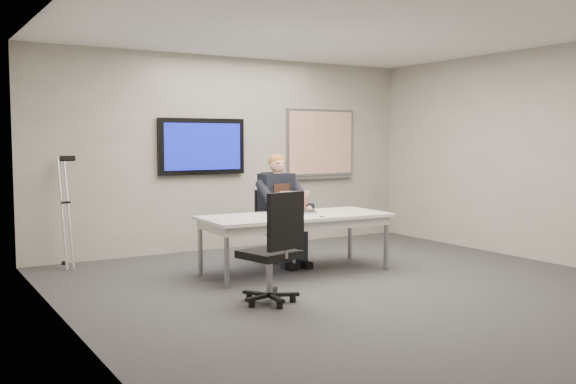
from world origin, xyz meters
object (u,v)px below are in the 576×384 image
office_chair_far (274,239)px  office_chair_near (273,269)px  conference_table (295,221)px  laptop (298,207)px  seated_person (284,220)px

office_chair_far → office_chair_near: office_chair_near is taller
conference_table → office_chair_near: size_ratio=2.09×
laptop → office_chair_near: bearing=-105.5°
office_chair_near → seated_person: seated_person is taller
office_chair_far → seated_person: bearing=-92.5°
office_chair_far → laptop: (0.04, -0.53, 0.47)m
laptop → seated_person: bearing=122.3°
office_chair_far → seated_person: size_ratio=0.66×
office_chair_far → laptop: 0.71m
office_chair_far → seated_person: seated_person is taller
laptop → conference_table: bearing=-105.6°
seated_person → laptop: 0.35m
office_chair_near → office_chair_far: bearing=-133.4°
conference_table → seated_person: bearing=77.7°
conference_table → laptop: size_ratio=4.85×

